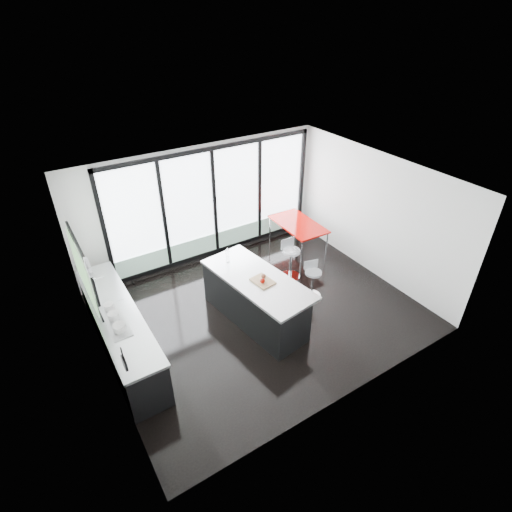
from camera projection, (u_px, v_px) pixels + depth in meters
floor at (260, 311)px, 8.22m from camera, size 6.00×5.00×0.00m
ceiling at (260, 183)px, 6.71m from camera, size 6.00×5.00×0.00m
wall_back at (213, 208)px, 9.41m from camera, size 6.00×0.09×2.80m
wall_front at (355, 333)px, 5.69m from camera, size 6.00×0.00×2.80m
wall_left at (91, 291)px, 6.24m from camera, size 0.26×5.00×2.80m
wall_right at (374, 215)px, 8.81m from camera, size 0.00×5.00×2.80m
counter_cabinets at (121, 331)px, 7.05m from camera, size 0.69×3.24×1.36m
island at (254, 299)px, 7.76m from camera, size 1.32×2.49×1.26m
bar_stool_near at (312, 284)px, 8.46m from camera, size 0.49×0.49×0.64m
bar_stool_far at (291, 264)px, 9.04m from camera, size 0.46×0.46×0.73m
red_table at (297, 237)px, 9.97m from camera, size 0.89×1.51×0.80m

